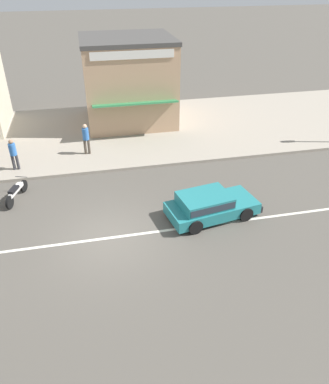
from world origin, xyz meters
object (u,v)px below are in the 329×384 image
Objects in this scene: pedestrian_near_clock at (13,152)px; motorcycle_0 at (16,191)px; hatchback_teal_0 at (209,205)px; pedestrian_mid_kerb at (86,137)px; shopfront_far_kios at (128,81)px.

motorcycle_0 is at bearing -82.97° from pedestrian_near_clock.
hatchback_teal_0 is 2.39× the size of pedestrian_mid_kerb.
hatchback_teal_0 is 11.67m from shopfront_far_kios.
pedestrian_mid_kerb is (-4.71, 6.84, 0.55)m from hatchback_teal_0.
pedestrian_mid_kerb is at bearing 16.64° from pedestrian_near_clock.
pedestrian_near_clock is at bearing 145.14° from hatchback_teal_0.
motorcycle_0 is at bearing -126.92° from shopfront_far_kios.
motorcycle_0 is 1.17× the size of pedestrian_near_clock.
pedestrian_near_clock is at bearing 97.03° from motorcycle_0.
shopfront_far_kios is (6.53, 5.56, 1.66)m from pedestrian_near_clock.
pedestrian_mid_kerb reaches higher than hatchback_teal_0.
pedestrian_mid_kerb reaches higher than motorcycle_0.
shopfront_far_kios is at bearing 98.82° from hatchback_teal_0.
shopfront_far_kios is at bearing 40.44° from pedestrian_near_clock.
hatchback_teal_0 is 2.14× the size of motorcycle_0.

